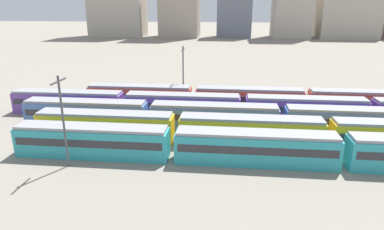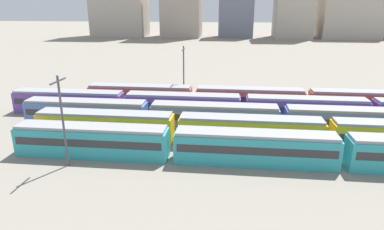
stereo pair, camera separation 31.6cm
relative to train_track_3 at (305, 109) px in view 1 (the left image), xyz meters
The scene contains 7 objects.
ground_plane 27.92m from the train_track_3, 169.24° to the right, with size 600.00×600.00×0.00m, color gray.
train_track_3 is the anchor object (origin of this frame).
train_track_4 11.86m from the train_track_3, 26.00° to the left, with size 93.60×3.06×3.75m.
catenary_pole_0 34.84m from the train_track_3, 147.66° to the right, with size 0.24×3.20×10.21m.
catenary_pole_1 21.68m from the train_track_3, 158.25° to the left, with size 0.24×3.20×10.24m.
distant_building_2 138.80m from the train_track_3, 93.88° to the left, with size 17.89×15.70×30.97m, color slate.
distant_building_4 146.46m from the train_track_3, 70.64° to the left, with size 29.08×19.14×24.89m, color #B2A899.
Camera 1 is at (15.31, -35.36, 17.17)m, focal length 31.70 mm.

